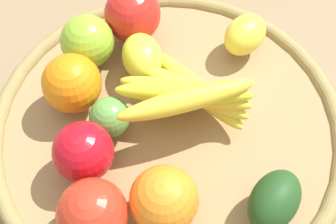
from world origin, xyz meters
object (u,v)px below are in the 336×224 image
apple_3 (83,152)px  avocado (274,200)px  apple_0 (133,14)px  lemon_1 (144,56)px  lemon_0 (245,35)px  orange_1 (164,200)px  banana_bunch (188,93)px  apple_2 (87,41)px  lime_0 (110,117)px  orange_0 (72,83)px  apple_1 (92,214)px

apple_3 → avocado: 0.21m
apple_3 → apple_0: size_ratio=0.92×
lemon_1 → lemon_0: 0.14m
orange_1 → apple_0: apple_0 is taller
banana_bunch → lemon_0: 0.13m
banana_bunch → apple_2: (0.09, -0.13, -0.00)m
lime_0 → apple_3: bearing=41.8°
lemon_0 → apple_3: bearing=20.0°
banana_bunch → apple_0: bearing=-83.3°
lemon_1 → apple_3: (0.11, 0.11, 0.01)m
lemon_1 → avocado: same height
lemon_1 → apple_0: 0.07m
orange_1 → banana_bunch: 0.14m
orange_0 → apple_1: bearing=80.7°
orange_1 → apple_3: bearing=-55.0°
lemon_1 → banana_bunch: banana_bunch is taller
orange_1 → banana_bunch: (-0.08, -0.11, 0.00)m
lemon_1 → avocado: 0.24m
orange_0 → apple_0: apple_0 is taller
lemon_1 → apple_0: size_ratio=0.92×
lemon_0 → lemon_1: bearing=-6.7°
orange_0 → lemon_1: bearing=-172.0°
apple_0 → lemon_0: 0.15m
apple_0 → avocado: bearing=99.4°
orange_1 → orange_0: size_ratio=1.01×
orange_0 → avocado: orange_0 is taller
avocado → orange_0: bearing=-54.9°
apple_1 → avocado: bearing=163.2°
apple_2 → orange_0: bearing=57.2°
orange_1 → lime_0: bearing=-81.6°
apple_2 → avocado: bearing=113.0°
orange_1 → apple_2: size_ratio=1.05×
lemon_1 → apple_1: apple_1 is taller
banana_bunch → avocado: banana_bunch is taller
orange_1 → lemon_0: 0.26m
apple_2 → apple_0: bearing=-164.4°
lemon_1 → orange_0: orange_0 is taller
orange_0 → lemon_0: orange_0 is taller
apple_1 → lemon_0: size_ratio=1.12×
lemon_1 → lime_0: size_ratio=1.41×
lemon_0 → orange_0: bearing=-0.6°
orange_1 → apple_0: (-0.06, -0.26, 0.00)m
banana_bunch → lime_0: (0.10, -0.01, -0.01)m
apple_2 → apple_0: apple_0 is taller
apple_1 → apple_3: bearing=-99.7°
orange_1 → apple_1: 0.07m
lemon_1 → lime_0: bearing=44.7°
orange_1 → lemon_0: (-0.19, -0.18, -0.01)m
banana_bunch → apple_0: 0.15m
apple_2 → apple_0: size_ratio=0.92×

